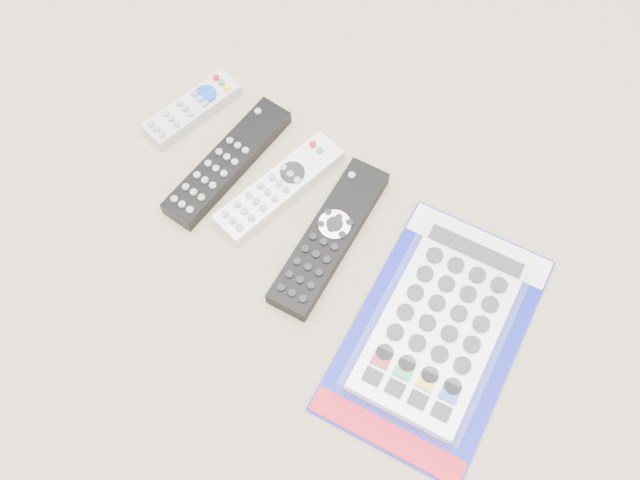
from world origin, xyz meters
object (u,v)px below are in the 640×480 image
Objects in this scene: remote_slim_black at (227,162)px; remote_silver_dvd at (279,188)px; remote_small_grey at (192,109)px; remote_large_black at (329,237)px; jumbo_remote_packaged at (440,325)px.

remote_silver_dvd is (0.07, 0.01, -0.00)m from remote_slim_black.
remote_small_grey is 0.26m from remote_large_black.
remote_small_grey is at bearing 162.92° from jumbo_remote_packaged.
remote_silver_dvd is (0.17, -0.02, -0.00)m from remote_small_grey.
remote_silver_dvd is at bearing 7.21° from remote_slim_black.
remote_large_black is (0.26, -0.04, 0.00)m from remote_small_grey.
remote_slim_black is 1.10× the size of remote_silver_dvd.
remote_slim_black is (0.09, -0.03, 0.00)m from remote_small_grey.
jumbo_remote_packaged is at bearing 1.08° from remote_silver_dvd.
jumbo_remote_packaged is (0.42, -0.06, 0.01)m from remote_small_grey.
jumbo_remote_packaged is at bearing -5.14° from remote_slim_black.
remote_slim_black is 0.17m from remote_large_black.
jumbo_remote_packaged is at bearing 1.18° from remote_small_grey.
remote_silver_dvd is 0.26m from jumbo_remote_packaged.
remote_slim_black is 0.08m from remote_silver_dvd.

